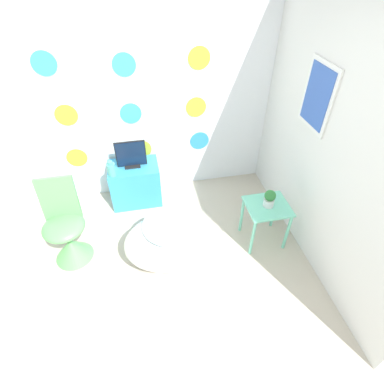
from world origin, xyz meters
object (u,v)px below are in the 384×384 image
object	(u,v)px
bathtub	(171,241)
tv	(131,155)
vase	(111,169)
potted_plant_left	(270,198)
chair	(68,237)

from	to	relation	value
bathtub	tv	distance (m)	1.14
bathtub	vase	distance (m)	1.08
bathtub	potted_plant_left	world-z (taller)	potted_plant_left
vase	tv	bearing A→B (deg)	30.25
bathtub	chair	bearing A→B (deg)	166.61
bathtub	tv	xyz separation A→B (m)	(-0.30, 1.01, 0.42)
bathtub	chair	distance (m)	1.05
vase	potted_plant_left	size ratio (longest dim) A/B	0.99
chair	tv	distance (m)	1.12
vase	potted_plant_left	xyz separation A→B (m)	(1.56, -0.81, -0.01)
bathtub	chair	world-z (taller)	chair
chair	potted_plant_left	world-z (taller)	chair
vase	potted_plant_left	world-z (taller)	vase
chair	potted_plant_left	xyz separation A→B (m)	(2.05, -0.18, 0.32)
chair	bathtub	bearing A→B (deg)	-13.39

